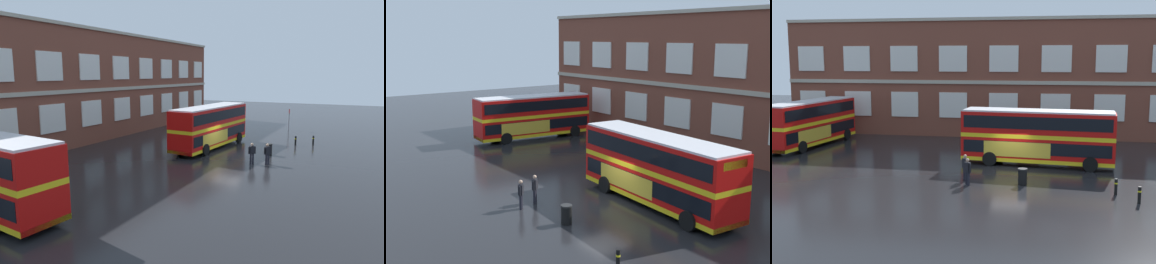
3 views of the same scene
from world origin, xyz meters
The scene contains 7 objects.
ground_plane centered at (0.00, 2.00, 0.00)m, with size 120.00×120.00×0.00m, color black.
double_decker_near centered at (-18.38, 6.74, 2.15)m, with size 3.82×11.22×4.07m.
double_decker_middle centered at (1.82, 2.42, 2.15)m, with size 11.19×3.60×4.07m.
waiting_passenger centered at (-2.59, -3.08, 0.93)m, with size 0.49×0.55×1.70m.
second_passenger centered at (-2.24, -4.23, 0.93)m, with size 0.53×0.52×1.70m.
station_litter_bin centered at (1.12, -3.50, 0.52)m, with size 0.60×0.60×1.03m.
safety_bollard_west centered at (6.57, -4.82, 0.49)m, with size 0.19×0.19×0.95m.
Camera 2 is at (20.34, -17.41, 9.57)m, focal length 45.26 mm.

